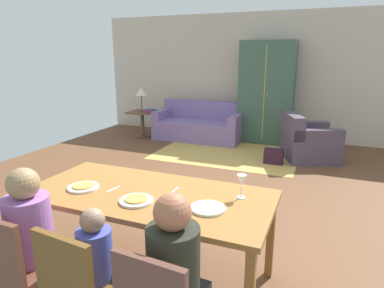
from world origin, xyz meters
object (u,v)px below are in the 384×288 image
Objects in this scene: table_lamp at (141,92)px; handbag at (274,156)px; plate_near_man at (83,187)px; side_table at (142,120)px; dining_chair_child at (81,285)px; wine_glass at (242,182)px; armoire at (267,93)px; dining_table at (149,201)px; person_man at (37,248)px; plate_near_child at (136,201)px; book_lower at (147,111)px; dining_chair_man at (15,265)px; person_woman at (177,287)px; couch at (199,126)px; person_child at (101,277)px; armchair at (307,142)px; plate_near_woman at (208,208)px; book_upper at (151,110)px.

table_lamp is 1.69× the size of handbag.
plate_near_man reaches higher than side_table.
dining_chair_child is 2.72× the size of handbag.
wine_glass is 1.28m from dining_chair_child.
armoire is at bearing 12.73° from side_table.
dining_table is 0.55m from plate_near_man.
armoire is (0.57, 5.60, 0.54)m from person_man.
plate_near_child is at bearing -59.96° from table_lamp.
side_table is 1.07× the size of table_lamp.
book_lower is (0.16, -0.04, -0.41)m from table_lamp.
dining_chair_child is (0.53, 0.00, 0.00)m from dining_chair_man.
couch is at bearing 109.65° from person_woman.
wine_glass reaches higher than book_lower.
plate_near_man and plate_near_child have the same top height.
dining_chair_child is 0.78× the size of person_woman.
plate_near_child is 0.75m from person_man.
dining_table is 4.98m from book_lower.
handbag is at bearing -16.20° from table_lamp.
plate_near_child is 0.27× the size of person_child.
table_lamp is (-2.66, -0.60, -0.04)m from armoire.
wine_glass is 0.17× the size of armchair.
table_lamp is at bearing 125.32° from plate_near_woman.
armchair is 1.57m from armoire.
side_table is at bearing 163.80° from handbag.
wine_glass is at bearing -82.10° from armoire.
side_table is at bearing 112.71° from person_man.
person_man is at bearing 180.00° from person_woman.
armoire reaches higher than person_man.
dining_table is at bearing -90.41° from armoire.
dining_table is at bearing -165.58° from wine_glass.
table_lamp reaches higher than plate_near_man.
person_woman is at bearing 0.56° from person_child.
couch is 2.41m from armchair.
couch is at bearing -166.01° from armoire.
handbag is at bearing 76.24° from person_man.
couch reaches higher than plate_near_woman.
armchair is 3.44m from book_upper.
book_upper is (-2.97, 5.04, 0.11)m from person_woman.
person_man reaches higher than person_child.
table_lamp is (-2.63, 4.36, 0.32)m from dining_table.
dining_chair_man is at bearing -68.01° from side_table.
wine_glass reaches higher than person_child.
dining_chair_man is at bearing -179.96° from dining_chair_child.
person_man is at bearing -153.26° from plate_near_woman.
person_man is at bearing -95.80° from armoire.
person_woman reaches higher than plate_near_man.
dining_table is 4.98m from armoire.
plate_near_woman is at bearing -96.15° from armchair.
person_child is at bearing -63.55° from book_lower.
table_lamp is (-2.63, 5.01, 0.58)m from person_child.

